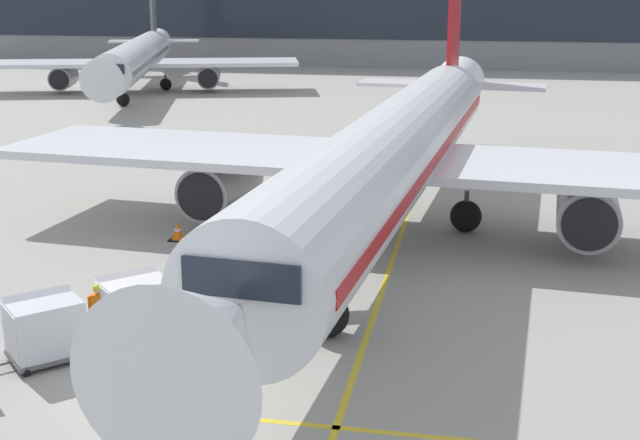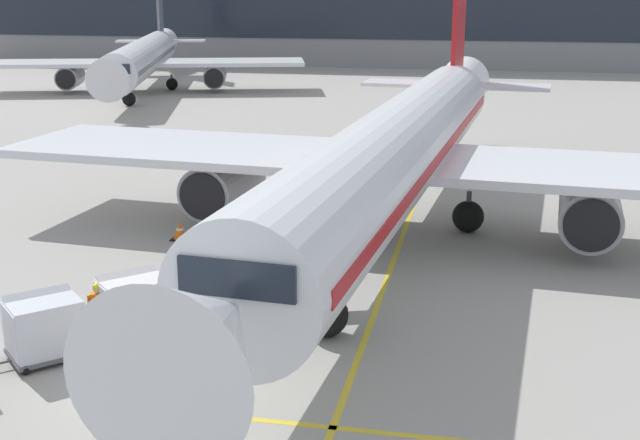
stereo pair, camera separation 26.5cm
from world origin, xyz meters
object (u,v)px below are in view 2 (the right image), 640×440
at_px(ground_crew_by_loader, 194,303).
at_px(ground_crew_marshaller, 98,307).
at_px(distant_airplane, 143,58).
at_px(baggage_cart_lead, 134,303).
at_px(belt_loader, 238,281).
at_px(ground_crew_by_carts, 169,301).
at_px(safety_cone_engine_keepout, 225,255).
at_px(baggage_cart_second, 44,326).
at_px(safety_cone_wingtip, 180,231).
at_px(safety_cone_nose_mark, 220,229).
at_px(parked_airplane, 400,149).

distance_m(ground_crew_by_loader, ground_crew_marshaller, 2.84).
bearing_deg(distant_airplane, baggage_cart_lead, -67.40).
height_order(belt_loader, ground_crew_by_carts, belt_loader).
bearing_deg(safety_cone_engine_keepout, baggage_cart_second, -105.28).
relative_size(baggage_cart_lead, distant_airplane, 0.06).
xyz_separation_m(baggage_cart_second, safety_cone_wingtip, (-0.33, 11.55, -0.62)).
xyz_separation_m(ground_crew_marshaller, safety_cone_nose_mark, (0.27, 10.76, -0.71)).
relative_size(baggage_cart_second, safety_cone_engine_keepout, 3.51).
relative_size(baggage_cart_second, ground_crew_by_carts, 1.46).
bearing_deg(distant_airplane, ground_crew_by_loader, -65.71).
xyz_separation_m(ground_crew_by_loader, safety_cone_nose_mark, (-2.42, 9.85, -0.71)).
relative_size(parked_airplane, safety_cone_engine_keepout, 61.80).
xyz_separation_m(parked_airplane, baggage_cart_lead, (-6.64, -12.28, -2.60)).
bearing_deg(safety_cone_engine_keepout, distant_airplane, 116.05).
height_order(baggage_cart_second, distant_airplane, distant_airplane).
distance_m(parked_airplane, safety_cone_nose_mark, 8.27).
xyz_separation_m(parked_airplane, ground_crew_by_loader, (-4.88, -11.86, -2.61)).
bearing_deg(belt_loader, distant_airplane, 115.84).
distance_m(parked_airplane, safety_cone_engine_keepout, 8.70).
relative_size(parked_airplane, safety_cone_wingtip, 58.10).
relative_size(safety_cone_engine_keepout, distant_airplane, 0.02).
distance_m(safety_cone_wingtip, distant_airplane, 50.49).
height_order(baggage_cart_second, ground_crew_by_loader, baggage_cart_second).
relative_size(ground_crew_by_loader, safety_cone_nose_mark, 2.89).
xyz_separation_m(safety_cone_nose_mark, distant_airplane, (-22.37, 45.08, 2.90)).
bearing_deg(ground_crew_marshaller, ground_crew_by_loader, 18.75).
xyz_separation_m(safety_cone_engine_keepout, distant_airplane, (-23.69, 48.47, 2.84)).
distance_m(ground_crew_marshaller, safety_cone_engine_keepout, 7.56).
distance_m(safety_cone_engine_keepout, safety_cone_nose_mark, 3.64).
bearing_deg(baggage_cart_second, ground_crew_by_carts, 42.44).
distance_m(belt_loader, safety_cone_engine_keepout, 4.56).
height_order(baggage_cart_lead, ground_crew_by_loader, baggage_cart_lead).
relative_size(parked_airplane, ground_crew_marshaller, 25.72).
height_order(ground_crew_marshaller, safety_cone_wingtip, ground_crew_marshaller).
bearing_deg(safety_cone_nose_mark, ground_crew_marshaller, -91.42).
bearing_deg(safety_cone_engine_keepout, belt_loader, -66.56).
relative_size(parked_airplane, belt_loader, 9.59).
distance_m(baggage_cart_lead, baggage_cart_second, 2.75).
height_order(belt_loader, safety_cone_nose_mark, belt_loader).
bearing_deg(safety_cone_wingtip, distant_airplane, 114.50).
relative_size(belt_loader, safety_cone_engine_keepout, 6.44).
xyz_separation_m(ground_crew_by_carts, distant_airplane, (-23.99, 54.91, 2.19)).
relative_size(baggage_cart_second, ground_crew_marshaller, 1.46).
xyz_separation_m(belt_loader, distant_airplane, (-25.49, 52.62, 2.28)).
xyz_separation_m(ground_crew_marshaller, safety_cone_engine_keepout, (1.58, 7.37, -0.64)).
bearing_deg(ground_crew_by_loader, ground_crew_by_carts, 179.06).
distance_m(ground_crew_marshaller, safety_cone_nose_mark, 10.78).
bearing_deg(baggage_cart_second, ground_crew_marshaller, 61.49).
distance_m(baggage_cart_second, safety_cone_nose_mark, 12.42).
relative_size(safety_cone_wingtip, distant_airplane, 0.02).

